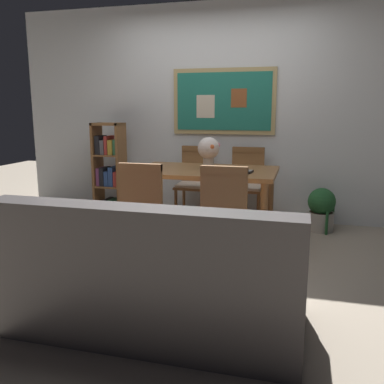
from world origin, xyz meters
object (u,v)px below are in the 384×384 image
Objects in this scene: dining_table at (205,179)px; dining_chair_near_left at (145,205)px; flower_vase at (209,150)px; leather_couch at (153,281)px; potted_ivy at (321,209)px; dining_chair_far_right at (247,180)px; bookshelf at (110,173)px; tv_remote at (250,172)px; dining_chair_near_right at (226,209)px; dining_chair_far_left at (195,178)px.

dining_table is 1.56× the size of dining_chair_near_left.
leather_couch is at bearing -87.99° from flower_vase.
potted_ivy is 1.70× the size of flower_vase.
dining_chair_far_right is 0.77× the size of bookshelf.
dining_chair_far_right is at bearing 99.03° from tv_remote.
dining_chair_near_right reaches higher than leather_couch.
dining_chair_far_left is 0.51× the size of leather_couch.
dining_table is 2.59× the size of potted_ivy.
dining_table is 0.79× the size of leather_couch.
dining_chair_near_right reaches higher than potted_ivy.
dining_chair_near_right is 5.68× the size of tv_remote.
dining_chair_near_right is 1.00× the size of dining_chair_far_left.
bookshelf is 2.16× the size of potted_ivy.
tv_remote is (0.44, -0.16, -0.18)m from flower_vase.
bookshelf is 2.59m from potted_ivy.
dining_chair_near_right is at bearing -39.12° from bookshelf.
dining_table is 0.30m from flower_vase.
dining_chair_far_left is at bearing 130.98° from tv_remote.
dining_table is 0.81m from dining_chair_far_left.
bookshelf is at bearing -179.36° from potted_ivy.
dining_chair_near_left reaches higher than dining_table.
dining_chair_far_right is at bearing 175.75° from potted_ivy.
dining_chair_near_left is 0.97m from flower_vase.
potted_ivy is at bearing 66.46° from leather_couch.
dining_chair_far_left is 5.68× the size of tv_remote.
dining_chair_far_right is (0.32, 0.76, -0.12)m from dining_table.
bookshelf is at bearing 155.47° from flower_vase.
dining_chair_near_left is at bearing -54.27° from bookshelf.
flower_vase reaches higher than potted_ivy.
dining_chair_near_right is 1.66× the size of potted_ivy.
dining_chair_far_right is at bearing 84.86° from leather_couch.
dining_chair_near_right is 0.77× the size of bookshelf.
flower_vase is at bearing 37.36° from dining_table.
dining_chair_near_left is at bearing 113.49° from leather_couch.
bookshelf is (-1.03, 1.44, 0.02)m from dining_chair_near_left.
bookshelf is at bearing 120.98° from leather_couch.
flower_vase is at bearing -111.68° from dining_chair_far_right.
dining_chair_near_right is at bearing 1.81° from dining_chair_near_left.
flower_vase is 0.50m from tv_remote.
flower_vase reaches higher than leather_couch.
dining_table is 1.54m from bookshelf.
dining_chair_near_right is (0.35, -0.74, -0.12)m from dining_table.
dining_chair_near_right is at bearing -100.65° from tv_remote.
tv_remote is (1.85, -0.80, 0.20)m from bookshelf.
dining_chair_near_left is 1.15m from leather_couch.
bookshelf is (-1.09, -0.07, 0.02)m from dining_chair_far_left.
dining_chair_near_left is (-0.70, -0.02, 0.00)m from dining_chair_near_right.
bookshelf is at bearing 125.73° from dining_chair_near_left.
dining_table is 1.56× the size of dining_chair_far_right.
dining_chair_far_left is 2.58m from leather_couch.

